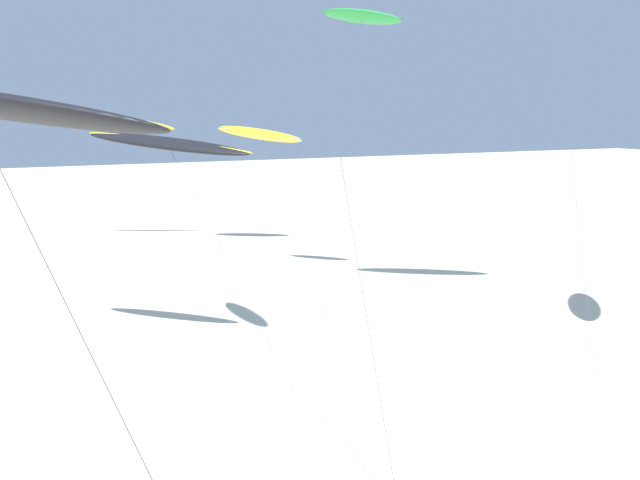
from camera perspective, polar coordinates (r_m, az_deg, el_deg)
The scene contains 3 objects.
flying_kite_2 at distance 31.93m, azimuth -11.66°, elevation 7.32°, with size 6.25×8.90×10.07m.
flying_kite_3 at distance 56.85m, azimuth -4.65°, elevation 8.16°, with size 6.35×8.88×9.80m.
flying_kite_6 at distance 42.45m, azimuth 3.28°, elevation 16.86°, with size 5.74×4.89×16.50m.
Camera 1 is at (-8.25, 5.90, 10.86)m, focal length 41.39 mm.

